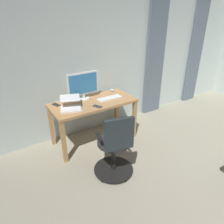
# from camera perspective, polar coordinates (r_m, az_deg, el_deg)

# --- Properties ---
(back_room_partition) EXTENTS (5.74, 0.10, 2.87)m
(back_room_partition) POSITION_cam_1_polar(r_m,az_deg,el_deg) (4.31, 6.53, 16.93)
(back_room_partition) COLOR silver
(back_room_partition) RESTS_ON ground
(curtain_left_panel) EXTENTS (0.37, 0.06, 2.52)m
(curtain_left_panel) POSITION_cam_1_polar(r_m,az_deg,el_deg) (5.46, 21.60, 15.50)
(curtain_left_panel) COLOR slate
(curtain_left_panel) RESTS_ON ground
(curtain_right_panel) EXTENTS (0.44, 0.06, 2.52)m
(curtain_right_panel) POSITION_cam_1_polar(r_m,az_deg,el_deg) (4.52, 11.56, 14.84)
(curtain_right_panel) COLOR slate
(curtain_right_panel) RESTS_ON ground
(desk) EXTENTS (1.38, 0.64, 0.74)m
(desk) POSITION_cam_1_polar(r_m,az_deg,el_deg) (3.52, -5.02, 1.22)
(desk) COLOR tan
(desk) RESTS_ON ground
(office_chair) EXTENTS (0.56, 0.56, 0.96)m
(office_chair) POSITION_cam_1_polar(r_m,az_deg,el_deg) (2.86, 0.83, -9.67)
(office_chair) COLOR black
(office_chair) RESTS_ON ground
(computer_monitor) EXTENTS (0.53, 0.18, 0.45)m
(computer_monitor) POSITION_cam_1_polar(r_m,az_deg,el_deg) (3.53, -7.76, 7.28)
(computer_monitor) COLOR white
(computer_monitor) RESTS_ON desk
(computer_keyboard) EXTENTS (0.42, 0.14, 0.02)m
(computer_keyboard) POSITION_cam_1_polar(r_m,az_deg,el_deg) (3.57, -0.67, 3.70)
(computer_keyboard) COLOR white
(computer_keyboard) RESTS_ON desk
(laptop) EXTENTS (0.40, 0.44, 0.16)m
(laptop) POSITION_cam_1_polar(r_m,az_deg,el_deg) (3.27, -11.04, 1.91)
(laptop) COLOR white
(laptop) RESTS_ON desk
(computer_mouse) EXTENTS (0.06, 0.10, 0.04)m
(computer_mouse) POSITION_cam_1_polar(r_m,az_deg,el_deg) (3.91, 0.03, 5.89)
(computer_mouse) COLOR #B7BCC1
(computer_mouse) RESTS_ON desk
(cell_phone_by_monitor) EXTENTS (0.12, 0.16, 0.01)m
(cell_phone_by_monitor) POSITION_cam_1_polar(r_m,az_deg,el_deg) (3.30, -3.92, 1.52)
(cell_phone_by_monitor) COLOR #333338
(cell_phone_by_monitor) RESTS_ON desk
(cell_phone_face_up) EXTENTS (0.11, 0.16, 0.01)m
(cell_phone_face_up) POSITION_cam_1_polar(r_m,az_deg,el_deg) (3.46, -14.71, 1.90)
(cell_phone_face_up) COLOR #232328
(cell_phone_face_up) RESTS_ON desk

